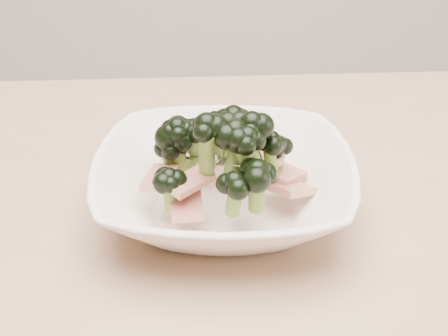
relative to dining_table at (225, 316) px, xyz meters
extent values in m
cube|color=tan|center=(0.00, 0.00, 0.08)|extent=(1.20, 0.80, 0.04)
imported|color=#F2E0CD|center=(0.00, 0.04, 0.13)|extent=(0.27, 0.27, 0.06)
cylinder|color=#5C7627|center=(0.01, -0.01, 0.15)|extent=(0.02, 0.02, 0.03)
ellipsoid|color=black|center=(0.01, -0.01, 0.16)|extent=(0.03, 0.03, 0.03)
cylinder|color=#5C7627|center=(-0.03, 0.09, 0.14)|extent=(0.02, 0.01, 0.03)
ellipsoid|color=black|center=(-0.03, 0.09, 0.16)|extent=(0.03, 0.03, 0.02)
cylinder|color=#5C7627|center=(0.03, 0.04, 0.17)|extent=(0.02, 0.02, 0.03)
ellipsoid|color=black|center=(0.03, 0.04, 0.18)|extent=(0.03, 0.03, 0.02)
cylinder|color=#5C7627|center=(-0.05, 0.07, 0.14)|extent=(0.02, 0.02, 0.04)
ellipsoid|color=black|center=(-0.05, 0.07, 0.16)|extent=(0.04, 0.04, 0.03)
cylinder|color=#5C7627|center=(0.03, 0.03, 0.17)|extent=(0.03, 0.03, 0.05)
ellipsoid|color=black|center=(0.03, 0.03, 0.20)|extent=(0.04, 0.04, 0.03)
cylinder|color=#5C7627|center=(-0.01, 0.02, 0.18)|extent=(0.01, 0.03, 0.05)
ellipsoid|color=black|center=(-0.01, 0.02, 0.20)|extent=(0.04, 0.04, 0.03)
cylinder|color=#5C7627|center=(0.01, 0.02, 0.17)|extent=(0.03, 0.02, 0.05)
ellipsoid|color=black|center=(0.01, 0.02, 0.20)|extent=(0.04, 0.04, 0.03)
cylinder|color=#5C7627|center=(-0.04, 0.07, 0.15)|extent=(0.02, 0.02, 0.04)
ellipsoid|color=black|center=(-0.04, 0.07, 0.17)|extent=(0.04, 0.04, 0.03)
cylinder|color=#5C7627|center=(0.05, 0.04, 0.16)|extent=(0.02, 0.01, 0.04)
ellipsoid|color=black|center=(0.05, 0.04, 0.18)|extent=(0.03, 0.03, 0.02)
cylinder|color=#5C7627|center=(-0.03, 0.07, 0.15)|extent=(0.02, 0.02, 0.04)
ellipsoid|color=black|center=(-0.03, 0.07, 0.18)|extent=(0.03, 0.03, 0.03)
cylinder|color=#5C7627|center=(0.06, 0.06, 0.14)|extent=(0.01, 0.02, 0.03)
ellipsoid|color=black|center=(0.06, 0.06, 0.16)|extent=(0.03, 0.03, 0.03)
cylinder|color=#5C7627|center=(0.02, 0.02, 0.17)|extent=(0.02, 0.01, 0.03)
ellipsoid|color=black|center=(0.02, 0.02, 0.19)|extent=(0.03, 0.03, 0.03)
cylinder|color=#5C7627|center=(0.03, -0.01, 0.15)|extent=(0.01, 0.02, 0.04)
ellipsoid|color=black|center=(0.03, -0.01, 0.17)|extent=(0.04, 0.04, 0.03)
cylinder|color=#5C7627|center=(0.01, 0.08, 0.16)|extent=(0.02, 0.02, 0.04)
ellipsoid|color=black|center=(0.01, 0.08, 0.18)|extent=(0.04, 0.04, 0.03)
cylinder|color=#5C7627|center=(-0.04, 0.07, 0.15)|extent=(0.02, 0.02, 0.05)
ellipsoid|color=black|center=(-0.04, 0.07, 0.18)|extent=(0.03, 0.03, 0.03)
cylinder|color=#5C7627|center=(0.00, 0.09, 0.16)|extent=(0.02, 0.01, 0.04)
ellipsoid|color=black|center=(0.00, 0.09, 0.18)|extent=(0.03, 0.03, 0.03)
cylinder|color=#5C7627|center=(-0.05, 0.02, 0.14)|extent=(0.02, 0.02, 0.03)
ellipsoid|color=black|center=(-0.05, 0.02, 0.15)|extent=(0.03, 0.03, 0.02)
cylinder|color=#5C7627|center=(0.02, 0.01, 0.17)|extent=(0.03, 0.02, 0.05)
ellipsoid|color=black|center=(0.02, 0.01, 0.19)|extent=(0.04, 0.04, 0.03)
cube|color=maroon|center=(-0.03, 0.01, 0.13)|extent=(0.03, 0.05, 0.01)
cube|color=maroon|center=(-0.03, 0.02, 0.15)|extent=(0.05, 0.05, 0.01)
cube|color=maroon|center=(0.01, 0.11, 0.14)|extent=(0.05, 0.05, 0.01)
cube|color=maroon|center=(-0.06, 0.03, 0.15)|extent=(0.04, 0.06, 0.02)
cube|color=maroon|center=(0.06, 0.04, 0.13)|extent=(0.06, 0.06, 0.02)
cube|color=maroon|center=(0.04, 0.06, 0.15)|extent=(0.03, 0.04, 0.02)
cube|color=maroon|center=(0.06, 0.05, 0.13)|extent=(0.05, 0.05, 0.02)
cube|color=maroon|center=(-0.01, 0.09, 0.14)|extent=(0.05, 0.05, 0.02)
camera|label=1|loc=(-0.03, -0.47, 0.44)|focal=50.00mm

